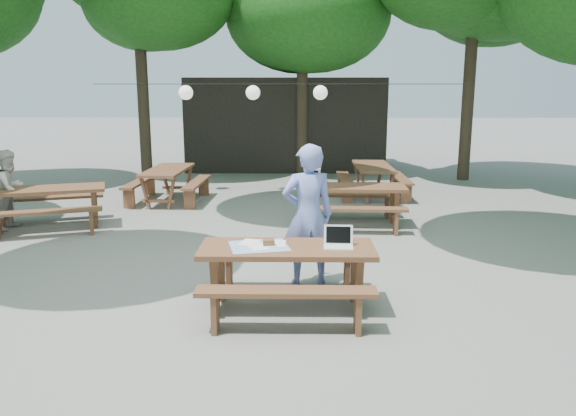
# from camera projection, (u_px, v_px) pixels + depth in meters

# --- Properties ---
(ground) EXTENTS (80.00, 80.00, 0.00)m
(ground) POSITION_uv_depth(u_px,v_px,m) (238.00, 269.00, 7.96)
(ground) COLOR slate
(ground) RESTS_ON ground
(pavilion) EXTENTS (6.00, 3.00, 2.80)m
(pavilion) POSITION_uv_depth(u_px,v_px,m) (286.00, 123.00, 17.91)
(pavilion) COLOR black
(pavilion) RESTS_ON ground
(main_picnic_table) EXTENTS (2.00, 1.58, 0.75)m
(main_picnic_table) POSITION_uv_depth(u_px,v_px,m) (287.00, 277.00, 6.48)
(main_picnic_table) COLOR #55361E
(main_picnic_table) RESTS_ON ground
(picnic_table_nw) EXTENTS (2.30, 2.09, 0.75)m
(picnic_table_nw) POSITION_uv_depth(u_px,v_px,m) (48.00, 208.00, 10.19)
(picnic_table_nw) COLOR #55361E
(picnic_table_nw) RESTS_ON ground
(picnic_table_ne) EXTENTS (2.03, 1.65, 0.75)m
(picnic_table_ne) POSITION_uv_depth(u_px,v_px,m) (351.00, 205.00, 10.43)
(picnic_table_ne) COLOR #55361E
(picnic_table_ne) RESTS_ON ground
(picnic_table_far_w) EXTENTS (1.65, 2.03, 0.75)m
(picnic_table_far_w) POSITION_uv_depth(u_px,v_px,m) (168.00, 185.00, 12.57)
(picnic_table_far_w) COLOR #55361E
(picnic_table_far_w) RESTS_ON ground
(picnic_table_far_e) EXTENTS (1.59, 2.00, 0.75)m
(picnic_table_far_e) POSITION_uv_depth(u_px,v_px,m) (373.00, 181.00, 13.13)
(picnic_table_far_e) COLOR #55361E
(picnic_table_far_e) RESTS_ON ground
(woman) EXTENTS (0.74, 0.56, 1.84)m
(woman) POSITION_uv_depth(u_px,v_px,m) (308.00, 215.00, 7.21)
(woman) COLOR #7F92E8
(woman) RESTS_ON ground
(second_person) EXTENTS (0.59, 0.74, 1.44)m
(second_person) POSITION_uv_depth(u_px,v_px,m) (11.00, 189.00, 10.15)
(second_person) COLOR silver
(second_person) RESTS_ON ground
(plastic_chair) EXTENTS (0.48, 0.48, 0.90)m
(plastic_chair) POSITION_uv_depth(u_px,v_px,m) (312.00, 174.00, 15.04)
(plastic_chair) COLOR white
(plastic_chair) RESTS_ON ground
(laptop) EXTENTS (0.34, 0.28, 0.24)m
(laptop) POSITION_uv_depth(u_px,v_px,m) (338.00, 241.00, 6.39)
(laptop) COLOR white
(laptop) RESTS_ON main_picnic_table
(tabletop_clutter) EXTENTS (0.75, 0.68, 0.08)m
(tabletop_clutter) POSITION_uv_depth(u_px,v_px,m) (261.00, 245.00, 6.42)
(tabletop_clutter) COLOR #3664B9
(tabletop_clutter) RESTS_ON main_picnic_table
(paper_lanterns) EXTENTS (9.00, 0.34, 0.38)m
(paper_lanterns) POSITION_uv_depth(u_px,v_px,m) (254.00, 92.00, 13.31)
(paper_lanterns) COLOR black
(paper_lanterns) RESTS_ON ground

